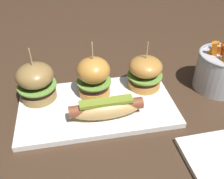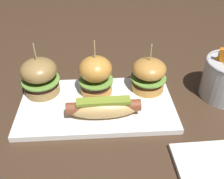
% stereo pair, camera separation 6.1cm
% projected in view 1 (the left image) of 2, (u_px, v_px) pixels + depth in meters
% --- Properties ---
extents(ground_plane, '(3.00, 3.00, 0.00)m').
position_uv_depth(ground_plane, '(97.00, 108.00, 0.64)').
color(ground_plane, '#422D1E').
extents(platter_main, '(0.38, 0.21, 0.01)m').
position_uv_depth(platter_main, '(97.00, 106.00, 0.63)').
color(platter_main, white).
rests_on(platter_main, ground).
extents(hot_dog, '(0.17, 0.05, 0.05)m').
position_uv_depth(hot_dog, '(106.00, 108.00, 0.58)').
color(hot_dog, tan).
rests_on(hot_dog, platter_main).
extents(slider_left, '(0.10, 0.10, 0.14)m').
position_uv_depth(slider_left, '(36.00, 82.00, 0.62)').
color(slider_left, olive).
rests_on(slider_left, platter_main).
extents(slider_center, '(0.09, 0.09, 0.15)m').
position_uv_depth(slider_center, '(94.00, 77.00, 0.63)').
color(slider_center, gold).
rests_on(slider_center, platter_main).
extents(slider_right, '(0.09, 0.09, 0.13)m').
position_uv_depth(slider_right, '(145.00, 72.00, 0.66)').
color(slider_right, '#C0833B').
rests_on(slider_right, platter_main).
extents(fries_bucket, '(0.13, 0.13, 0.15)m').
position_uv_depth(fries_bucket, '(220.00, 70.00, 0.68)').
color(fries_bucket, '#B7BABF').
rests_on(fries_bucket, ground).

